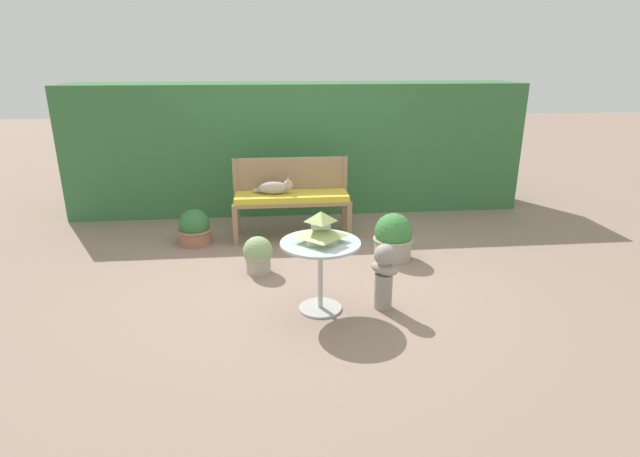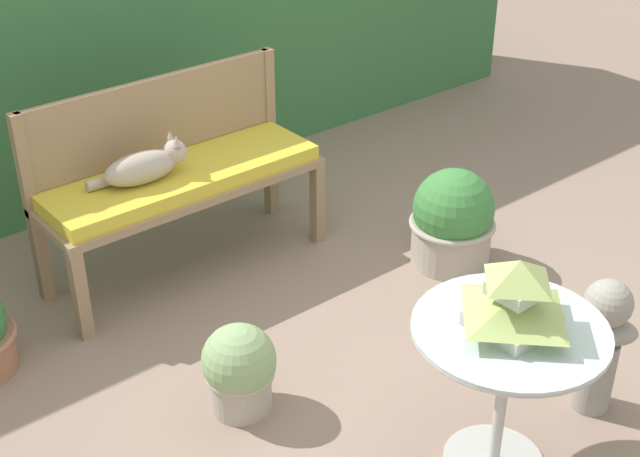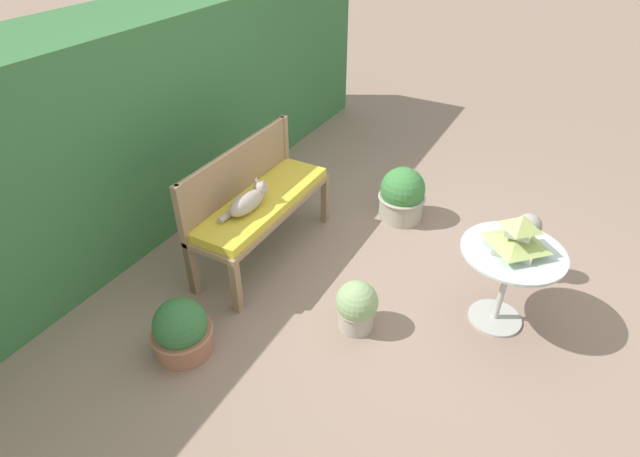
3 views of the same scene
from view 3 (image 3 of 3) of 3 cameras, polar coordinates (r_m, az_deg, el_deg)
The scene contains 11 objects.
ground at distance 4.08m, azimuth 9.59°, elevation -6.67°, with size 30.00×30.00×0.00m, color gray.
foliage_hedge_back at distance 4.90m, azimuth -19.89°, elevation 11.77°, with size 6.40×1.03×1.81m, color #38703D.
garden_bench at distance 4.12m, azimuth -6.52°, elevation 2.55°, with size 1.43×0.48×0.57m.
bench_backrest at distance 4.12m, azimuth -9.23°, elevation 5.87°, with size 1.43×0.06×0.97m.
cat at distance 3.89m, azimuth -8.21°, elevation 3.15°, with size 0.49×0.19×0.21m.
patio_table at distance 3.67m, azimuth 20.83°, elevation -4.03°, with size 0.70×0.70×0.64m.
pagoda_birdhouse at distance 3.53m, azimuth 21.67°, elevation -0.83°, with size 0.34×0.34×0.27m.
garden_bust at distance 4.23m, azimuth 22.22°, elevation -1.63°, with size 0.29×0.31×0.61m.
potted_plant_bench_left at distance 3.56m, azimuth -15.56°, elevation -11.15°, with size 0.42×0.42×0.43m.
potted_plant_table_near at distance 3.60m, azimuth 4.19°, elevation -8.87°, with size 0.31×0.31×0.39m.
potted_plant_table_far at distance 4.75m, azimuth 9.35°, elevation 3.73°, with size 0.45×0.45×0.52m.
Camera 3 is at (-2.94, -0.85, 2.70)m, focal length 28.00 mm.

